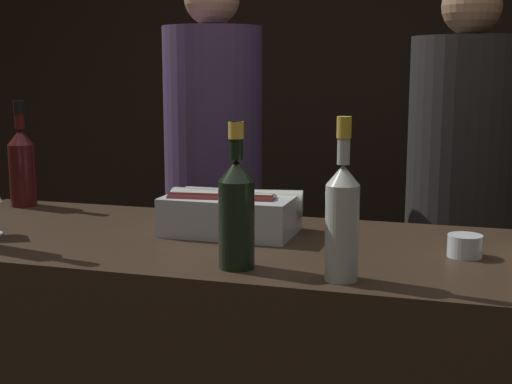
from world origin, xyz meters
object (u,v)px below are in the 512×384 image
(candle_votive, at_px, (465,246))
(person_blond_tee, at_px, (214,182))
(red_wine_bottle_black_foil, at_px, (22,164))
(ice_bin_with_bottles, at_px, (231,211))
(champagne_bottle, at_px, (236,209))
(rose_wine_bottle, at_px, (342,216))
(person_in_hoodie, at_px, (462,197))

(candle_votive, bearing_deg, person_blond_tee, 135.52)
(candle_votive, height_order, red_wine_bottle_black_foil, red_wine_bottle_black_foil)
(ice_bin_with_bottles, xyz_separation_m, person_blond_tee, (-0.36, 0.86, -0.07))
(ice_bin_with_bottles, distance_m, candle_votive, 0.59)
(ice_bin_with_bottles, bearing_deg, champagne_bottle, -69.24)
(ice_bin_with_bottles, xyz_separation_m, rose_wine_bottle, (0.35, -0.33, 0.07))
(ice_bin_with_bottles, bearing_deg, red_wine_bottle_black_foil, 166.98)
(person_blond_tee, bearing_deg, champagne_bottle, 14.60)
(candle_votive, distance_m, rose_wine_bottle, 0.37)
(champagne_bottle, bearing_deg, red_wine_bottle_black_foil, 150.79)
(person_in_hoodie, distance_m, person_blond_tee, 0.94)
(ice_bin_with_bottles, bearing_deg, rose_wine_bottle, -43.74)
(rose_wine_bottle, bearing_deg, ice_bin_with_bottles, 136.26)
(person_in_hoodie, bearing_deg, person_blond_tee, -77.05)
(rose_wine_bottle, height_order, person_blond_tee, person_blond_tee)
(rose_wine_bottle, bearing_deg, person_in_hoodie, 80.34)
(champagne_bottle, distance_m, person_blond_tee, 1.26)
(candle_votive, relative_size, champagne_bottle, 0.25)
(champagne_bottle, height_order, person_in_hoodie, person_in_hoodie)
(champagne_bottle, distance_m, person_in_hoodie, 1.37)
(rose_wine_bottle, height_order, red_wine_bottle_black_foil, rose_wine_bottle)
(rose_wine_bottle, xyz_separation_m, red_wine_bottle_black_foil, (-1.09, 0.50, 0.00))
(red_wine_bottle_black_foil, relative_size, person_in_hoodie, 0.18)
(ice_bin_with_bottles, height_order, candle_votive, ice_bin_with_bottles)
(rose_wine_bottle, distance_m, red_wine_bottle_black_foil, 1.20)
(person_in_hoodie, relative_size, person_blond_tee, 0.98)
(ice_bin_with_bottles, distance_m, rose_wine_bottle, 0.49)
(candle_votive, xyz_separation_m, person_blond_tee, (-0.94, 0.93, -0.04))
(ice_bin_with_bottles, distance_m, person_in_hoodie, 1.13)
(ice_bin_with_bottles, relative_size, red_wine_bottle_black_foil, 1.07)
(person_in_hoodie, bearing_deg, champagne_bottle, -13.89)
(person_in_hoodie, bearing_deg, red_wine_bottle_black_foil, -52.87)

